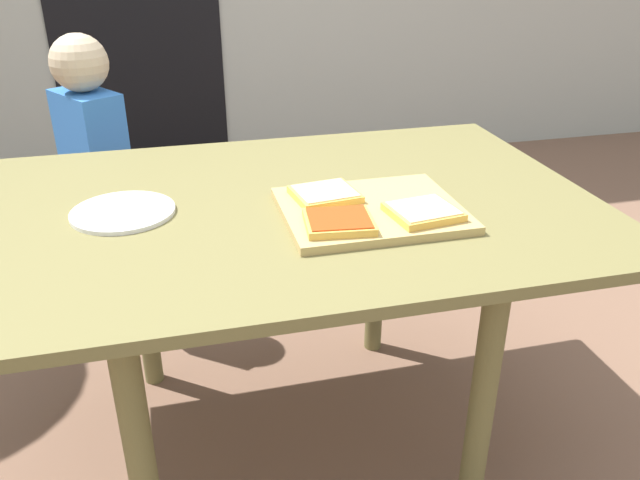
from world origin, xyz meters
TOP-DOWN VIEW (x-y plane):
  - ground_plane at (0.00, 0.00)m, footprint 16.00×16.00m
  - dining_table at (0.00, 0.00)m, footprint 1.47×0.99m
  - cutting_board at (0.18, -0.12)m, footprint 0.40×0.33m
  - pizza_slice_near_right at (0.27, -0.19)m, footprint 0.16×0.15m
  - pizza_slice_far_left at (0.09, -0.04)m, footprint 0.16×0.15m
  - pizza_slice_near_left at (0.08, -0.20)m, footprint 0.16×0.15m
  - plate_white_left at (-0.36, 0.02)m, footprint 0.23×0.23m
  - child_left at (-0.49, 0.79)m, footprint 0.25×0.28m

SIDE VIEW (x-z plane):
  - ground_plane at x=0.00m, z-range 0.00..0.00m
  - child_left at x=-0.49m, z-range 0.08..1.11m
  - dining_table at x=0.00m, z-range 0.28..1.02m
  - plate_white_left at x=-0.36m, z-range 0.74..0.75m
  - cutting_board at x=0.18m, z-range 0.74..0.76m
  - pizza_slice_near_right at x=0.27m, z-range 0.76..0.77m
  - pizza_slice_far_left at x=0.09m, z-range 0.76..0.77m
  - pizza_slice_near_left at x=0.08m, z-range 0.76..0.77m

